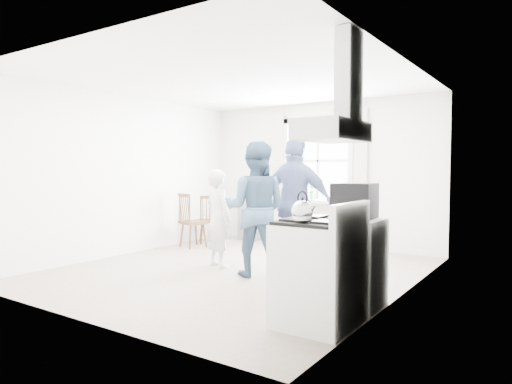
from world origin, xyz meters
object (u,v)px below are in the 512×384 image
windsor_chair_b (188,214)px  person_right (296,204)px  windsor_chair_a (210,214)px  person_mid (255,209)px  low_cabinet (356,263)px  stereo_stack (355,201)px  person_left (218,218)px  gas_stove (320,271)px

windsor_chair_b → person_right: person_right is taller
windsor_chair_a → person_mid: size_ratio=0.52×
windsor_chair_a → person_mid: 2.73m
person_mid → person_right: bearing=-146.3°
low_cabinet → person_right: (-1.28, 1.05, 0.47)m
stereo_stack → person_mid: (-1.57, 0.49, -0.20)m
windsor_chair_a → person_left: (1.43, -1.52, 0.14)m
person_left → gas_stove: bearing=167.6°
gas_stove → windsor_chair_b: (-3.72, 2.31, 0.11)m
windsor_chair_b → person_mid: person_mid is taller
person_left → person_right: (1.06, 0.38, 0.22)m
person_right → stereo_stack: bearing=138.3°
gas_stove → person_mid: person_mid is taller
stereo_stack → person_right: bearing=141.3°
low_cabinet → person_left: bearing=163.9°
windsor_chair_b → gas_stove: bearing=-31.9°
windsor_chair_b → person_left: 1.73m
low_cabinet → person_mid: 1.76m
stereo_stack → person_left: (-2.29, 0.61, -0.38)m
person_right → windsor_chair_b: bearing=-15.6°
gas_stove → person_right: person_right is taller
person_left → windsor_chair_b: bearing=-14.3°
person_left → person_mid: bearing=-171.0°
person_mid → windsor_chair_b: bearing=-49.0°
windsor_chair_a → stereo_stack: bearing=-29.9°
gas_stove → person_mid: (-1.55, 1.25, 0.40)m
windsor_chair_b → person_right: 2.58m
person_left → low_cabinet: bearing=-177.3°
stereo_stack → person_mid: bearing=162.7°
low_cabinet → gas_stove: bearing=-95.7°
person_left → person_right: size_ratio=0.76×
person_mid → low_cabinet: bearing=138.3°
windsor_chair_b → stereo_stack: bearing=-22.6°
low_cabinet → windsor_chair_b: 4.12m
person_right → person_mid: bearing=53.6°
gas_stove → windsor_chair_a: bearing=141.9°
windsor_chair_a → person_mid: bearing=-37.4°
gas_stove → windsor_chair_b: bearing=148.1°
person_right → gas_stove: bearing=121.8°
windsor_chair_a → windsor_chair_b: 0.58m
low_cabinet → stereo_stack: stereo_stack is taller
low_cabinet → windsor_chair_a: bearing=149.8°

